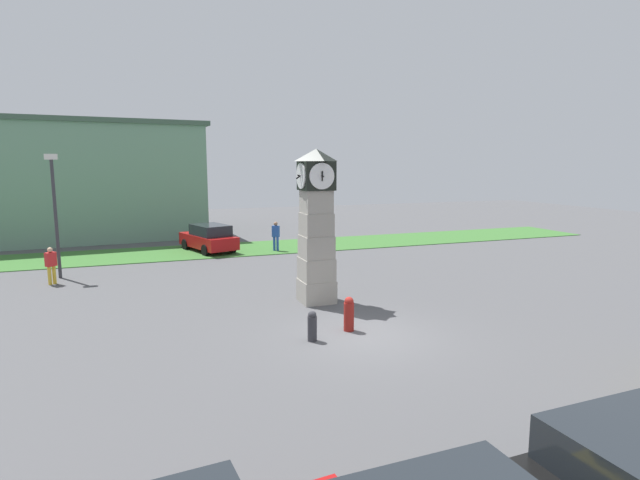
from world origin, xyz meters
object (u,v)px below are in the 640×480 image
at_px(clock_tower, 316,228).
at_px(bollard_near_tower, 312,326).
at_px(car_far_lot, 209,238).
at_px(street_lamp_near_road, 55,206).
at_px(pedestrian_by_cars, 276,234).
at_px(pedestrian_near_bench, 51,263).
at_px(bollard_mid_row, 349,314).

xyz_separation_m(clock_tower, bollard_near_tower, (-1.49, -3.78, -2.26)).
height_order(clock_tower, car_far_lot, clock_tower).
height_order(clock_tower, street_lamp_near_road, clock_tower).
distance_m(bollard_near_tower, pedestrian_by_cars, 14.86).
height_order(pedestrian_near_bench, pedestrian_by_cars, pedestrian_by_cars).
distance_m(bollard_near_tower, street_lamp_near_road, 13.95).
bearing_deg(bollard_mid_row, clock_tower, 86.94).
bearing_deg(car_far_lot, street_lamp_near_road, -147.53).
distance_m(bollard_near_tower, car_far_lot, 15.79).
relative_size(bollard_near_tower, car_far_lot, 0.19).
distance_m(pedestrian_near_bench, street_lamp_near_road, 2.59).
bearing_deg(street_lamp_near_road, pedestrian_near_bench, -96.73).
height_order(bollard_mid_row, street_lamp_near_road, street_lamp_near_road).
height_order(car_far_lot, street_lamp_near_road, street_lamp_near_road).
xyz_separation_m(clock_tower, pedestrian_by_cars, (1.44, 10.77, -1.72)).
xyz_separation_m(bollard_mid_row, pedestrian_by_cars, (1.62, 14.12, 0.45)).
height_order(clock_tower, pedestrian_by_cars, clock_tower).
relative_size(clock_tower, pedestrian_by_cars, 3.21).
relative_size(pedestrian_near_bench, pedestrian_by_cars, 0.91).
bearing_deg(street_lamp_near_road, clock_tower, -39.08).
height_order(bollard_mid_row, pedestrian_near_bench, pedestrian_near_bench).
height_order(bollard_near_tower, car_far_lot, car_far_lot).
relative_size(bollard_mid_row, pedestrian_near_bench, 0.67).
height_order(bollard_mid_row, pedestrian_by_cars, pedestrian_by_cars).
bearing_deg(street_lamp_near_road, pedestrian_by_cars, 17.08).
height_order(car_far_lot, pedestrian_by_cars, pedestrian_by_cars).
distance_m(pedestrian_near_bench, pedestrian_by_cars, 11.71).
height_order(pedestrian_by_cars, street_lamp_near_road, street_lamp_near_road).
xyz_separation_m(bollard_near_tower, pedestrian_by_cars, (2.93, 14.56, 0.54)).
xyz_separation_m(clock_tower, pedestrian_near_bench, (-9.37, 6.28, -1.82)).
bearing_deg(bollard_mid_row, car_far_lot, 97.37).
bearing_deg(pedestrian_near_bench, car_far_lot, 38.40).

